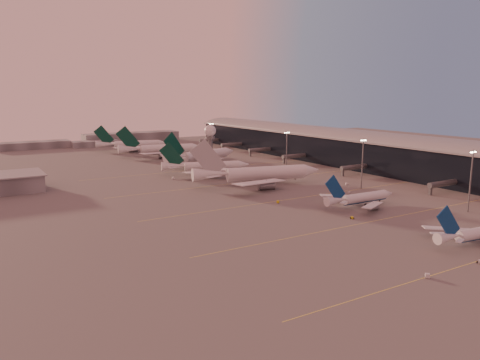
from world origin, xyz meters
TOP-DOWN VIEW (x-y plane):
  - ground at (0.00, 0.00)m, footprint 700.00×700.00m
  - taxiway_markings at (30.00, 56.00)m, footprint 180.00×185.25m
  - terminal at (107.88, 110.09)m, footprint 57.00×362.00m
  - radar_tower at (5.00, 120.00)m, footprint 6.40×6.40m
  - mast_a at (58.00, 0.00)m, footprint 3.60×0.56m
  - mast_b at (55.00, 55.00)m, footprint 3.60×0.56m
  - mast_c at (50.00, 110.00)m, footprint 3.60×0.56m
  - mast_d at (48.00, 200.00)m, footprint 3.60×0.56m
  - distant_horizon at (2.62, 325.14)m, footprint 165.00×37.50m
  - narrowbody_near at (22.99, -25.79)m, footprint 35.97×28.58m
  - narrowbody_mid at (27.72, 28.88)m, footprint 38.11×30.44m
  - widebody_white at (17.44, 90.51)m, footprint 68.81×54.49m
  - greentail_a at (9.19, 133.33)m, footprint 50.86×40.43m
  - greentail_b at (25.97, 172.24)m, footprint 61.00×48.58m
  - greentail_c at (15.96, 219.07)m, footprint 63.18×50.51m
  - greentail_d at (8.87, 264.92)m, footprint 57.63×46.06m
  - gsv_truck_a at (-13.63, -35.18)m, footprint 5.84×5.78m
  - gsv_tug_near at (7.64, -36.43)m, footprint 2.47×3.50m
  - gsv_tug_mid at (10.78, 16.46)m, footprint 3.48×3.13m
  - gsv_truck_b at (42.16, 49.64)m, footprint 5.01×3.03m
  - gsv_truck_c at (2.20, 52.08)m, footprint 5.54×4.75m
  - gsv_catering_b at (56.08, 65.85)m, footprint 5.62×4.10m
  - gsv_tug_far at (16.42, 93.99)m, footprint 4.06×4.37m
  - gsv_truck_d at (-14.21, 128.07)m, footprint 3.13×6.41m

SIDE VIEW (x-z plane):
  - ground at x=0.00m, z-range 0.00..0.00m
  - taxiway_markings at x=30.00m, z-range 0.00..0.02m
  - gsv_tug_mid at x=10.78m, z-range 0.01..0.87m
  - gsv_tug_near at x=7.64m, z-range 0.01..0.93m
  - gsv_tug_far at x=16.42m, z-range 0.02..1.09m
  - gsv_truck_b at x=42.16m, z-range 0.02..1.93m
  - gsv_truck_c at x=2.20m, z-range 0.02..2.21m
  - gsv_truck_a at x=-13.63m, z-range 0.02..2.47m
  - gsv_truck_d at x=-14.21m, z-range 0.03..2.51m
  - gsv_catering_b at x=56.08m, z-range 0.00..4.22m
  - narrowbody_near at x=22.99m, z-range -4.19..9.88m
  - narrowbody_mid at x=27.72m, z-range -4.43..10.46m
  - greentail_a at x=9.19m, z-range -6.18..12.94m
  - greentail_d at x=8.87m, z-range -6.86..14.34m
  - distant_horizon at x=2.62m, z-range -0.61..8.39m
  - greentail_b at x=25.97m, z-range -7.35..15.38m
  - greentail_c at x=15.96m, z-range -7.51..15.71m
  - widebody_white at x=17.44m, z-range -8.05..16.59m
  - terminal at x=107.88m, z-range -1.00..22.04m
  - mast_a at x=58.00m, z-range 1.24..26.24m
  - mast_b at x=55.00m, z-range 1.24..26.24m
  - mast_c at x=50.00m, z-range 1.24..26.24m
  - mast_d at x=48.00m, z-range 1.24..26.24m
  - radar_tower at x=5.00m, z-range 5.40..36.50m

